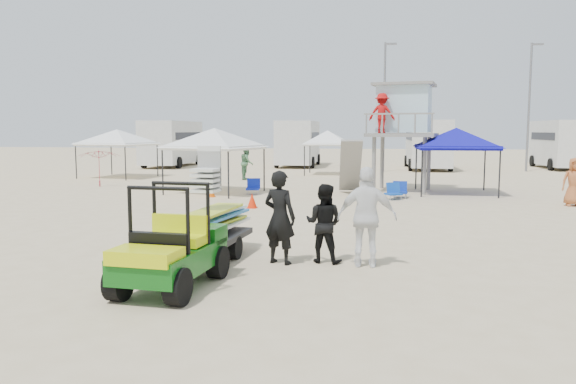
# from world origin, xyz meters

# --- Properties ---
(ground) EXTENTS (140.00, 140.00, 0.00)m
(ground) POSITION_xyz_m (0.00, 0.00, 0.00)
(ground) COLOR beige
(ground) RESTS_ON ground
(utility_cart) EXTENTS (1.35, 2.37, 1.73)m
(utility_cart) POSITION_xyz_m (-1.01, -0.19, 0.80)
(utility_cart) COLOR #0D5411
(utility_cart) RESTS_ON ground
(surf_trailer) EXTENTS (1.42, 2.36, 2.03)m
(surf_trailer) POSITION_xyz_m (-1.01, 2.14, 0.83)
(surf_trailer) COLOR black
(surf_trailer) RESTS_ON ground
(man_left) EXTENTS (0.79, 0.65, 1.85)m
(man_left) POSITION_xyz_m (0.51, 1.84, 0.93)
(man_left) COLOR black
(man_left) RESTS_ON ground
(man_mid) EXTENTS (0.88, 0.76, 1.58)m
(man_mid) POSITION_xyz_m (1.36, 2.09, 0.79)
(man_mid) COLOR black
(man_mid) RESTS_ON ground
(man_right) EXTENTS (1.15, 0.50, 1.94)m
(man_right) POSITION_xyz_m (2.21, 1.84, 0.97)
(man_right) COLOR white
(man_right) RESTS_ON ground
(lifeguard_tower) EXTENTS (3.27, 3.27, 4.50)m
(lifeguard_tower) POSITION_xyz_m (3.49, 15.73, 3.35)
(lifeguard_tower) COLOR gray
(lifeguard_tower) RESTS_ON ground
(canopy_blue) EXTENTS (3.09, 3.09, 3.12)m
(canopy_blue) POSITION_xyz_m (5.70, 15.06, 2.57)
(canopy_blue) COLOR black
(canopy_blue) RESTS_ON ground
(canopy_white_a) EXTENTS (3.97, 3.97, 3.11)m
(canopy_white_a) POSITION_xyz_m (-4.20, 13.79, 2.56)
(canopy_white_a) COLOR black
(canopy_white_a) RESTS_ON ground
(canopy_white_b) EXTENTS (3.78, 3.78, 3.06)m
(canopy_white_b) POSITION_xyz_m (-11.65, 20.45, 2.51)
(canopy_white_b) COLOR black
(canopy_white_b) RESTS_ON ground
(canopy_white_c) EXTENTS (2.61, 2.61, 3.00)m
(canopy_white_c) POSITION_xyz_m (-0.30, 24.10, 2.45)
(canopy_white_c) COLOR black
(canopy_white_c) RESTS_ON ground
(umbrella_a) EXTENTS (2.33, 2.36, 1.74)m
(umbrella_a) POSITION_xyz_m (-10.21, 15.44, 0.87)
(umbrella_a) COLOR #AF1224
(umbrella_a) RESTS_ON ground
(umbrella_b) EXTENTS (2.71, 2.73, 1.86)m
(umbrella_b) POSITION_xyz_m (-5.91, 22.59, 0.93)
(umbrella_b) COLOR yellow
(umbrella_b) RESTS_ON ground
(cone_near) EXTENTS (0.34, 0.34, 0.50)m
(cone_near) POSITION_xyz_m (-3.97, 12.38, 0.25)
(cone_near) COLOR #E25607
(cone_near) RESTS_ON ground
(cone_far) EXTENTS (0.34, 0.34, 0.50)m
(cone_far) POSITION_xyz_m (-1.70, 9.51, 0.25)
(cone_far) COLOR red
(cone_far) RESTS_ON ground
(beach_chair_a) EXTENTS (0.63, 0.68, 0.64)m
(beach_chair_a) POSITION_xyz_m (-2.54, 13.59, 0.31)
(beach_chair_a) COLOR #1023B1
(beach_chair_a) RESTS_ON ground
(beach_chair_b) EXTENTS (0.71, 0.79, 0.64)m
(beach_chair_b) POSITION_xyz_m (3.11, 12.62, 0.31)
(beach_chair_b) COLOR #1046B3
(beach_chair_b) RESTS_ON ground
(beach_chair_c) EXTENTS (0.60, 0.64, 0.64)m
(beach_chair_c) POSITION_xyz_m (3.39, 13.18, 0.31)
(beach_chair_c) COLOR #0E2E9E
(beach_chair_c) RESTS_ON ground
(rv_far_left) EXTENTS (2.64, 6.80, 3.25)m
(rv_far_left) POSITION_xyz_m (-12.00, 29.99, 1.80)
(rv_far_left) COLOR silver
(rv_far_left) RESTS_ON ground
(rv_mid_left) EXTENTS (2.65, 6.50, 3.25)m
(rv_mid_left) POSITION_xyz_m (-3.00, 31.49, 1.80)
(rv_mid_left) COLOR silver
(rv_mid_left) RESTS_ON ground
(rv_mid_right) EXTENTS (2.64, 7.00, 3.25)m
(rv_mid_right) POSITION_xyz_m (6.00, 29.99, 1.80)
(rv_mid_right) COLOR silver
(rv_mid_right) RESTS_ON ground
(rv_far_right) EXTENTS (2.64, 6.60, 3.25)m
(rv_far_right) POSITION_xyz_m (15.00, 31.49, 1.80)
(rv_far_right) COLOR silver
(rv_far_right) RESTS_ON ground
(light_pole_left) EXTENTS (0.14, 0.14, 8.00)m
(light_pole_left) POSITION_xyz_m (3.00, 27.00, 4.00)
(light_pole_left) COLOR slate
(light_pole_left) RESTS_ON ground
(light_pole_right) EXTENTS (0.14, 0.14, 8.00)m
(light_pole_right) POSITION_xyz_m (12.00, 28.50, 4.00)
(light_pole_right) COLOR slate
(light_pole_right) RESTS_ON ground
(distant_beachgoers) EXTENTS (14.31, 9.28, 1.81)m
(distant_beachgoers) POSITION_xyz_m (1.21, 16.71, 0.88)
(distant_beachgoers) COLOR #AE5E31
(distant_beachgoers) RESTS_ON ground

